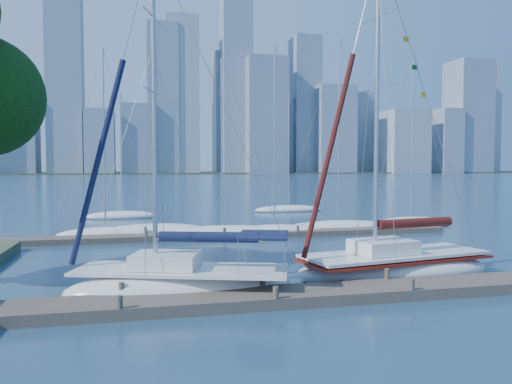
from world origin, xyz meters
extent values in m
plane|color=#172F4B|center=(0.00, 0.00, 0.00)|extent=(700.00, 700.00, 0.00)
cube|color=#453B32|center=(0.00, 0.00, 0.20)|extent=(26.00, 2.00, 0.40)
cube|color=#453B32|center=(2.00, 16.00, 0.18)|extent=(30.00, 1.80, 0.36)
cube|color=#38472D|center=(0.00, 320.00, 0.00)|extent=(800.00, 100.00, 1.50)
ellipsoid|color=silver|center=(-2.86, 1.84, 0.25)|extent=(8.90, 5.25, 1.48)
cube|color=silver|center=(-2.86, 1.84, 0.94)|extent=(8.24, 4.84, 0.12)
cube|color=silver|center=(-3.43, 2.03, 1.29)|extent=(2.81, 2.45, 0.54)
cylinder|color=silver|center=(-3.81, 2.15, 6.91)|extent=(0.18, 0.18, 11.84)
cylinder|color=silver|center=(-1.90, 1.53, 2.08)|extent=(3.84, 1.33, 0.10)
cylinder|color=#0F1433|center=(-1.90, 1.53, 2.18)|extent=(3.63, 1.51, 0.40)
cube|color=#0F1433|center=(0.03, 0.90, 2.27)|extent=(2.42, 2.79, 0.08)
ellipsoid|color=silver|center=(6.37, 2.81, 0.26)|extent=(9.27, 4.36, 1.56)
cube|color=silver|center=(6.37, 2.81, 0.99)|extent=(8.58, 4.02, 0.12)
cube|color=silver|center=(5.75, 2.70, 1.35)|extent=(2.78, 2.29, 0.57)
cylinder|color=silver|center=(5.34, 2.63, 7.41)|extent=(0.19, 0.19, 12.74)
cylinder|color=silver|center=(7.42, 2.98, 2.19)|extent=(4.18, 0.81, 0.10)
cylinder|color=#47100F|center=(7.42, 2.98, 2.29)|extent=(3.90, 1.06, 0.42)
cube|color=maroon|center=(6.37, 2.81, 0.81)|extent=(8.78, 4.17, 0.10)
ellipsoid|color=silver|center=(-6.59, 17.89, 0.19)|extent=(6.49, 2.49, 1.05)
cylinder|color=silver|center=(-6.59, 17.89, 6.79)|extent=(0.12, 0.12, 11.66)
ellipsoid|color=silver|center=(-3.42, 18.03, 0.23)|extent=(8.23, 4.94, 1.25)
cylinder|color=silver|center=(-3.42, 18.03, 6.85)|extent=(0.14, 0.14, 11.43)
ellipsoid|color=silver|center=(1.08, 16.61, 0.21)|extent=(8.59, 2.84, 1.13)
cylinder|color=silver|center=(1.08, 16.61, 6.51)|extent=(0.12, 0.12, 10.96)
ellipsoid|color=silver|center=(4.80, 16.77, 0.19)|extent=(7.38, 2.12, 1.03)
cylinder|color=silver|center=(4.80, 16.77, 7.04)|extent=(0.11, 0.11, 12.21)
ellipsoid|color=silver|center=(9.95, 17.71, 0.21)|extent=(8.74, 2.45, 1.14)
cylinder|color=silver|center=(9.95, 17.71, 7.61)|extent=(0.12, 0.12, 13.15)
ellipsoid|color=silver|center=(16.57, 18.76, 0.21)|extent=(6.95, 2.86, 1.15)
cylinder|color=silver|center=(16.57, 18.76, 7.39)|extent=(0.13, 0.13, 12.70)
ellipsoid|color=silver|center=(-5.95, 30.37, 0.18)|extent=(6.77, 3.29, 1.00)
cylinder|color=silver|center=(-5.95, 30.37, 6.16)|extent=(0.11, 0.11, 10.51)
ellipsoid|color=silver|center=(10.91, 33.42, 0.18)|extent=(7.55, 4.23, 1.00)
cylinder|color=silver|center=(10.91, 33.42, 6.72)|extent=(0.11, 0.11, 11.62)
cube|color=slate|center=(-69.73, 287.50, 21.94)|extent=(19.82, 17.63, 43.89)
cube|color=#99A5B8|center=(-47.55, 309.43, 17.91)|extent=(14.77, 17.61, 35.82)
cube|color=gray|center=(-25.94, 284.92, 18.52)|extent=(16.35, 19.81, 37.03)
cube|color=slate|center=(-4.22, 286.68, 20.47)|extent=(19.09, 16.86, 40.94)
cube|color=#99A5B8|center=(21.35, 289.48, 47.24)|extent=(20.18, 14.99, 94.49)
cube|color=gray|center=(51.90, 304.67, 38.56)|extent=(17.17, 17.46, 77.13)
cube|color=slate|center=(70.99, 278.50, 34.99)|extent=(24.25, 18.95, 69.98)
cube|color=#99A5B8|center=(91.42, 294.72, 23.74)|extent=(14.48, 17.11, 47.49)
cube|color=gray|center=(115.77, 279.60, 27.39)|extent=(23.76, 18.80, 54.79)
cube|color=slate|center=(147.05, 309.52, 28.03)|extent=(15.17, 17.52, 56.06)
cube|color=#99A5B8|center=(164.09, 278.94, 20.18)|extent=(26.05, 23.94, 40.36)
cube|color=gray|center=(194.50, 279.05, 21.12)|extent=(15.01, 21.38, 42.24)
cube|color=slate|center=(213.93, 282.23, 37.65)|extent=(24.60, 23.60, 75.30)
cube|color=#99A5B8|center=(241.25, 301.60, 40.21)|extent=(16.77, 17.08, 80.42)
cube|color=slate|center=(-45.00, 290.00, 55.14)|extent=(19.46, 18.00, 110.29)
cube|color=slate|center=(10.00, 290.00, 44.56)|extent=(18.25, 18.00, 89.12)
cube|color=slate|center=(55.00, 290.00, 54.41)|extent=(18.30, 18.00, 108.82)
cube|color=slate|center=(100.00, 290.00, 43.42)|extent=(17.04, 18.00, 86.84)
camera|label=1|loc=(-4.37, -16.63, 4.80)|focal=35.00mm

